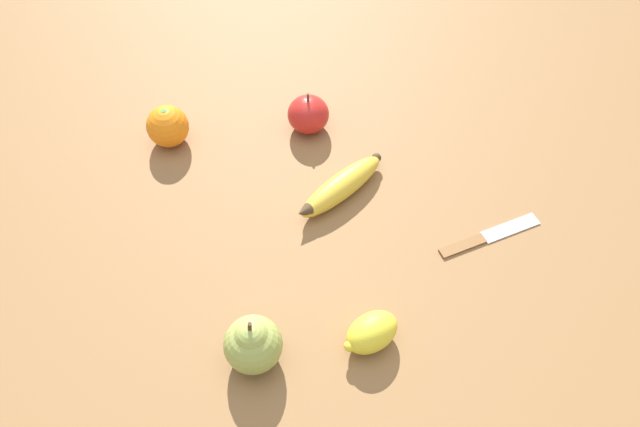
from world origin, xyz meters
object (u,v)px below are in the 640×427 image
Objects in this scene: lemon at (371,333)px; paring_knife at (486,237)px; banana at (341,187)px; pear at (253,343)px; apple at (308,114)px; orange at (168,126)px.

lemon reaches higher than paring_knife.
banana is 0.25m from lemon.
pear is 0.38m from paring_knife.
banana is at bearing 166.55° from apple.
orange is at bearing -9.63° from pear.
apple reaches higher than orange.
apple reaches higher than paring_knife.
orange is 0.42m from pear.
paring_knife is (0.04, -0.24, -0.02)m from lemon.
lemon reaches higher than banana.
apple is (-0.10, -0.21, -0.00)m from orange.
lemon is at bearing -114.10° from pear.
orange is 0.23m from apple.
paring_knife is at bearing -144.48° from orange.
apple is 0.35m from paring_knife.
pear is at bearing 170.37° from orange.
banana is 1.94× the size of pear.
orange is 0.41× the size of paring_knife.
orange is 0.91× the size of apple.
pear reaches higher than banana.
apple reaches higher than lemon.
orange is 0.74× the size of pear.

